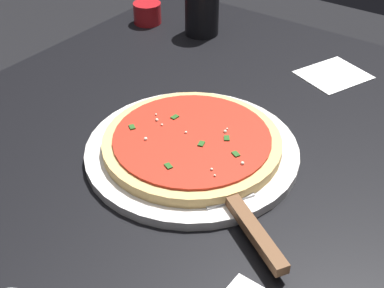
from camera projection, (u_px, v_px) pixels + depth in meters
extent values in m
cube|color=black|center=(179.00, 135.00, 1.51)|extent=(0.06, 0.06, 0.73)
cube|color=black|center=(196.00, 139.00, 0.85)|extent=(0.96, 0.84, 0.03)
cylinder|color=white|center=(192.00, 151.00, 0.79)|extent=(0.32, 0.32, 0.01)
cylinder|color=#DBB26B|center=(192.00, 143.00, 0.78)|extent=(0.27, 0.27, 0.02)
cylinder|color=red|center=(192.00, 137.00, 0.78)|extent=(0.24, 0.24, 0.00)
sphere|color=#EFEACC|center=(156.00, 114.00, 0.82)|extent=(0.00, 0.00, 0.00)
sphere|color=#EFEACC|center=(225.00, 131.00, 0.78)|extent=(0.01, 0.01, 0.01)
sphere|color=#EFEACC|center=(215.00, 175.00, 0.70)|extent=(0.00, 0.00, 0.00)
sphere|color=#EFEACC|center=(146.00, 139.00, 0.77)|extent=(0.01, 0.01, 0.01)
sphere|color=#EFEACC|center=(212.00, 169.00, 0.71)|extent=(0.00, 0.00, 0.00)
sphere|color=#EFEACC|center=(227.00, 129.00, 0.79)|extent=(0.00, 0.00, 0.00)
sphere|color=#EFEACC|center=(157.00, 120.00, 0.81)|extent=(0.01, 0.01, 0.01)
sphere|color=#EFEACC|center=(162.00, 125.00, 0.80)|extent=(0.00, 0.00, 0.00)
sphere|color=#EFEACC|center=(242.00, 163.00, 0.72)|extent=(0.01, 0.01, 0.01)
sphere|color=#EFEACC|center=(186.00, 132.00, 0.78)|extent=(0.00, 0.00, 0.00)
cube|color=#23561E|center=(175.00, 117.00, 0.82)|extent=(0.01, 0.01, 0.00)
cube|color=#23561E|center=(168.00, 166.00, 0.72)|extent=(0.01, 0.01, 0.00)
cube|color=#23561E|center=(201.00, 144.00, 0.76)|extent=(0.01, 0.01, 0.00)
cube|color=#23561E|center=(236.00, 154.00, 0.74)|extent=(0.01, 0.01, 0.00)
cube|color=#23561E|center=(132.00, 127.00, 0.79)|extent=(0.01, 0.01, 0.00)
cube|color=#23561E|center=(227.00, 138.00, 0.77)|extent=(0.01, 0.01, 0.00)
cube|color=silver|center=(217.00, 182.00, 0.72)|extent=(0.11, 0.11, 0.00)
cube|color=brown|center=(256.00, 233.00, 0.64)|extent=(0.08, 0.12, 0.01)
cylinder|color=black|center=(202.00, 9.00, 1.11)|extent=(0.07, 0.07, 0.11)
cylinder|color=#B2191E|center=(147.00, 13.00, 1.18)|extent=(0.06, 0.06, 0.05)
cube|color=white|center=(333.00, 75.00, 0.99)|extent=(0.15, 0.14, 0.00)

